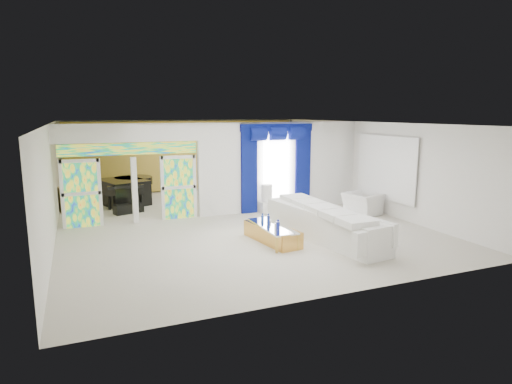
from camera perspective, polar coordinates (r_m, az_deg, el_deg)
name	(u,v)px	position (r m, az deg, el deg)	size (l,w,h in m)	color
floor	(232,221)	(13.59, -3.10, -3.81)	(12.00, 12.00, 0.00)	#B7AF9E
dividing_wall	(282,166)	(15.03, 3.35, 3.37)	(5.70, 0.18, 3.00)	white
dividing_header	(129,133)	(13.55, -16.21, 7.42)	(4.30, 0.18, 0.55)	white
stained_panel_left	(81,194)	(13.65, -21.79, -0.19)	(0.95, 0.04, 2.00)	#994C3F
stained_panel_right	(179,187)	(13.95, -10.03, 0.61)	(0.95, 0.04, 2.00)	#994C3F
stained_transom	(130,149)	(13.57, -16.11, 5.42)	(4.00, 0.05, 0.35)	#994C3F
window_pane	(276,168)	(14.84, 2.65, 3.10)	(1.00, 0.02, 2.30)	white
blue_drape_left	(249,171)	(14.43, -0.91, 2.70)	(0.55, 0.10, 2.80)	#060340
blue_drape_right	(303,169)	(15.27, 6.10, 3.06)	(0.55, 0.10, 2.80)	#060340
blue_pelmet	(277,128)	(14.71, 2.74, 8.38)	(2.60, 0.12, 0.25)	#060340
wall_mirror	(386,168)	(14.83, 16.55, 3.06)	(0.04, 2.70, 1.90)	white
gold_curtains	(186,156)	(18.94, -9.05, 4.70)	(9.70, 0.12, 2.90)	gold
white_sofa	(323,225)	(11.72, 8.77, -4.24)	(0.89, 4.13, 0.79)	white
coffee_table	(272,234)	(11.41, 2.11, -5.48)	(0.63, 1.89, 0.42)	gold
console_table	(275,206)	(14.88, 2.47, -1.84)	(1.10, 0.35, 0.37)	white
table_lamp	(267,193)	(14.66, 1.42, -0.12)	(0.36, 0.36, 0.58)	silver
armchair	(362,204)	(14.83, 13.65, -1.49)	(1.09, 0.95, 0.71)	white
grand_piano	(123,192)	(16.72, -16.92, 0.01)	(1.36, 1.79, 0.90)	black
piano_bench	(129,208)	(15.21, -16.27, -2.07)	(0.95, 0.37, 0.32)	black
tv_console	(68,199)	(16.15, -23.25, -0.85)	(0.58, 0.53, 0.84)	tan
chandelier	(138,132)	(15.99, -15.17, 7.59)	(0.60, 0.60, 0.60)	gold
decanters	(272,223)	(11.26, 2.05, -4.07)	(0.20, 1.18, 0.27)	white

